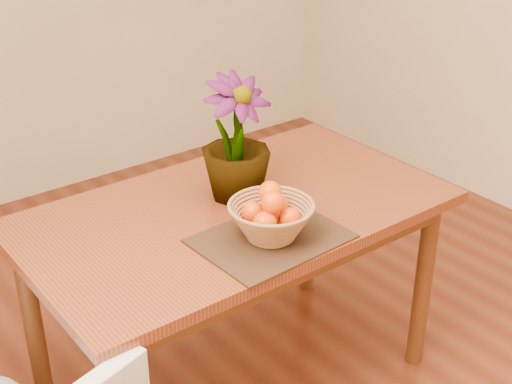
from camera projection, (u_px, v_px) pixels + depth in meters
table at (236, 230)px, 2.38m from camera, size 1.40×0.80×0.75m
placemat at (271, 238)px, 2.15m from camera, size 0.45×0.34×0.01m
wicker_basket at (271, 222)px, 2.13m from camera, size 0.26×0.26×0.11m
orange_pile at (271, 209)px, 2.11m from camera, size 0.17×0.16×0.13m
potted_plant at (236, 139)px, 2.32m from camera, size 0.24×0.24×0.42m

